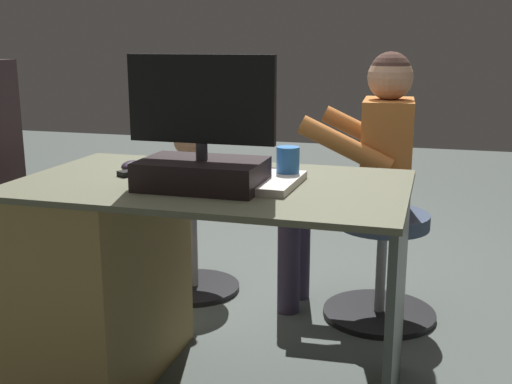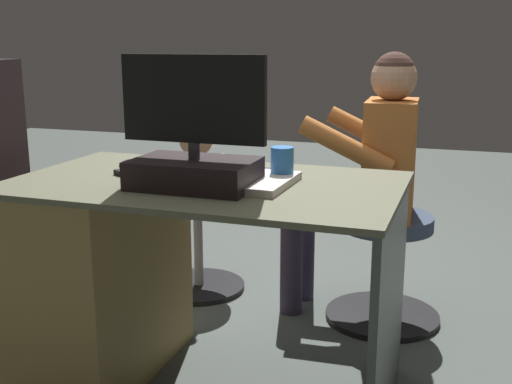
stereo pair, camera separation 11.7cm
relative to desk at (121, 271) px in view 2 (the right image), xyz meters
The scene contains 12 objects.
ground_plane 0.67m from the desk, 126.90° to the right, with size 10.00×10.00×0.00m, color #49514C.
desk is the anchor object (origin of this frame).
monitor 0.58m from the desk, 164.36° to the left, with size 0.46×0.25×0.40m.
keyboard 0.48m from the desk, 159.74° to the right, with size 0.42×0.14×0.02m, color black.
computer_mouse 0.38m from the desk, 94.04° to the right, with size 0.06×0.10×0.04m, color #291E2E.
cup 0.70m from the desk, behind, with size 0.07×0.07×0.11m, color #3372BF.
tv_remote 0.37m from the desk, 144.52° to the right, with size 0.04×0.15×0.02m, color black.
notebook_binder 0.62m from the desk, behind, with size 0.22×0.30×0.02m, color silver.
office_chair_teddy 0.83m from the desk, 85.03° to the right, with size 0.44×0.44×0.47m.
teddy_bear 0.87m from the desk, 85.11° to the right, with size 0.25×0.25×0.36m.
visitor_chair 1.13m from the desk, 137.03° to the right, with size 0.49×0.49×0.47m.
person 1.10m from the desk, 133.39° to the right, with size 0.55×0.49×1.14m.
Camera 2 is at (-0.80, 2.27, 1.18)m, focal length 44.43 mm.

